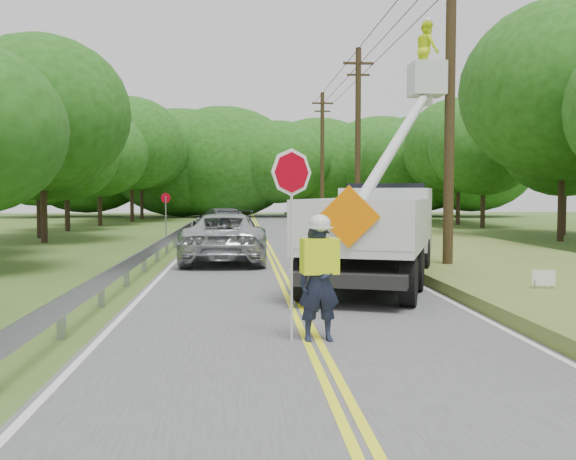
{
  "coord_description": "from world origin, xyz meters",
  "views": [
    {
      "loc": [
        -1.13,
        -9.68,
        2.4
      ],
      "look_at": [
        0.0,
        6.0,
        1.5
      ],
      "focal_mm": 40.06,
      "sensor_mm": 36.0,
      "label": 1
    }
  ],
  "objects": [
    {
      "name": "yard_sign",
      "position": [
        5.52,
        3.96,
        0.51
      ],
      "size": [
        0.48,
        0.15,
        0.71
      ],
      "color": "white",
      "rests_on": "ground"
    },
    {
      "name": "bucket_truck",
      "position": [
        2.73,
        7.68,
        1.66
      ],
      "size": [
        4.98,
        8.07,
        7.39
      ],
      "color": "black",
      "rests_on": "road"
    },
    {
      "name": "flagger",
      "position": [
        0.1,
        0.51,
        1.12
      ],
      "size": [
        1.16,
        0.54,
        3.09
      ],
      "color": "#191E33",
      "rests_on": "road"
    },
    {
      "name": "treeline_left",
      "position": [
        -10.71,
        30.72,
        5.73
      ],
      "size": [
        9.69,
        58.18,
        10.41
      ],
      "color": "#332319",
      "rests_on": "ground"
    },
    {
      "name": "guardrail",
      "position": [
        -4.02,
        14.91,
        0.55
      ],
      "size": [
        0.18,
        48.0,
        0.77
      ],
      "color": "gray",
      "rests_on": "ground"
    },
    {
      "name": "ground",
      "position": [
        0.0,
        0.0,
        0.0
      ],
      "size": [
        140.0,
        140.0,
        0.0
      ],
      "primitive_type": "plane",
      "color": "#465E1D",
      "rests_on": "ground"
    },
    {
      "name": "stop_sign_permanent",
      "position": [
        -4.86,
        22.28,
        1.6
      ],
      "size": [
        0.45,
        0.3,
        2.43
      ],
      "color": "gray",
      "rests_on": "ground"
    },
    {
      "name": "suv_darkgrey",
      "position": [
        -2.25,
        25.12,
        0.81
      ],
      "size": [
        3.69,
        5.88,
        1.59
      ],
      "primitive_type": "imported",
      "rotation": [
        0.0,
        0.0,
        3.43
      ],
      "color": "#3D4145",
      "rests_on": "road"
    },
    {
      "name": "suv_silver",
      "position": [
        -1.68,
        12.76,
        0.86
      ],
      "size": [
        2.97,
        6.14,
        1.68
      ],
      "primitive_type": "imported",
      "rotation": [
        0.0,
        0.0,
        3.11
      ],
      "color": "#AFB3B7",
      "rests_on": "road"
    },
    {
      "name": "utility_poles",
      "position": [
        5.0,
        17.02,
        5.27
      ],
      "size": [
        1.6,
        43.3,
        10.0
      ],
      "color": "black",
      "rests_on": "ground"
    },
    {
      "name": "road",
      "position": [
        0.0,
        14.0,
        0.01
      ],
      "size": [
        7.2,
        96.0,
        0.03
      ],
      "color": "#4A4B4D",
      "rests_on": "ground"
    },
    {
      "name": "treeline_right",
      "position": [
        15.33,
        25.39,
        6.03
      ],
      "size": [
        11.43,
        55.08,
        11.92
      ],
      "color": "#332319",
      "rests_on": "ground"
    },
    {
      "name": "tall_grass_verge",
      "position": [
        7.1,
        14.0,
        0.15
      ],
      "size": [
        7.0,
        96.0,
        0.3
      ],
      "primitive_type": "cube",
      "color": "olive",
      "rests_on": "ground"
    },
    {
      "name": "treeline_horizon",
      "position": [
        0.84,
        56.3,
        5.5
      ],
      "size": [
        55.62,
        13.99,
        11.41
      ],
      "color": "#1C460E",
      "rests_on": "ground"
    }
  ]
}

